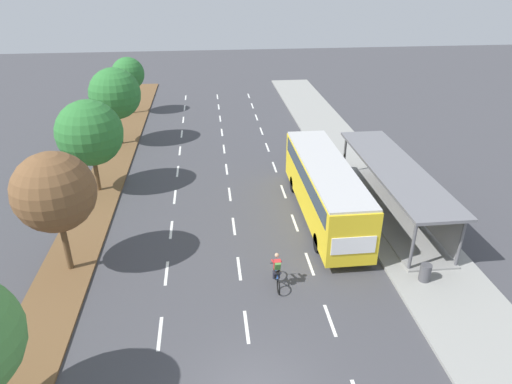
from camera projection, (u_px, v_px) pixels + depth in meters
median_strip at (110, 171)px, 32.47m from camera, size 2.60×52.00×0.12m
sidewalk_right at (349, 160)px, 34.16m from camera, size 4.50×52.00×0.15m
lane_divider_left at (176, 183)px, 30.72m from camera, size 0.14×45.97×0.01m
lane_divider_center at (228, 181)px, 31.06m from camera, size 0.14×45.97×0.01m
lane_divider_right at (279, 179)px, 31.40m from camera, size 0.14×45.97×0.01m
bus_shelter at (397, 185)px, 26.23m from camera, size 2.90×12.19×2.86m
bus at (325, 185)px, 25.80m from camera, size 2.54×11.29×3.37m
cyclist at (277, 272)px, 20.65m from camera, size 0.46×1.82×1.71m
median_tree_second at (54, 192)px, 20.19m from camera, size 3.66×3.66×5.94m
median_tree_third at (90, 133)px, 27.87m from camera, size 4.07×4.07×5.92m
median_tree_fourth at (115, 94)px, 35.40m from camera, size 3.98×3.98×6.09m
median_tree_fifth at (128, 74)px, 43.13m from camera, size 3.06×3.06×5.34m
trash_bin at (425, 272)px, 20.94m from camera, size 0.52×0.52×0.85m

